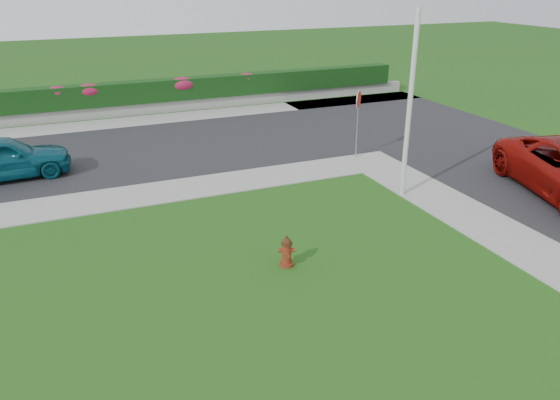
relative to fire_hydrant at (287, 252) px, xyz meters
name	(u,v)px	position (x,y,z in m)	size (l,w,h in m)	color
ground	(312,334)	(-0.65, -2.80, -0.39)	(120.00, 120.00, 0.00)	black
street_far	(40,162)	(-5.65, 11.20, -0.37)	(26.00, 8.00, 0.04)	black
sidewalk_far	(7,214)	(-6.65, 6.20, -0.37)	(24.00, 2.00, 0.04)	gray
curb_corner	(372,162)	(6.35, 6.20, -0.37)	(2.00, 2.00, 0.04)	gray
sidewalk_beyond	(126,122)	(-1.65, 16.20, -0.37)	(34.00, 2.00, 0.04)	gray
retaining_wall	(121,110)	(-1.65, 17.70, -0.09)	(34.00, 0.40, 0.60)	gray
hedge	(119,94)	(-1.65, 17.80, 0.76)	(32.00, 0.90, 1.10)	black
fire_hydrant	(287,252)	(0.00, 0.00, 0.00)	(0.43, 0.41, 0.83)	#561A0D
sedan_teal	(2,158)	(-6.79, 9.66, 0.42)	(1.83, 4.54, 1.55)	#0C5062
utility_pole	(410,108)	(5.43, 2.85, 2.57)	(0.16, 0.16, 5.93)	silver
stop_sign	(358,108)	(6.06, 6.97, 1.64)	(0.53, 0.54, 2.72)	slate
flower_clump_c	(58,92)	(-4.54, 17.70, 1.08)	(1.13, 0.73, 0.57)	#B51F50
flower_clump_d	(89,90)	(-3.06, 17.70, 1.04)	(1.33, 0.86, 0.67)	#B51F50
flower_clump_e	(182,84)	(1.66, 17.70, 1.01)	(1.48, 0.95, 0.74)	#B51F50
flower_clump_f	(247,78)	(5.29, 17.70, 1.09)	(1.11, 0.71, 0.55)	#B51F50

